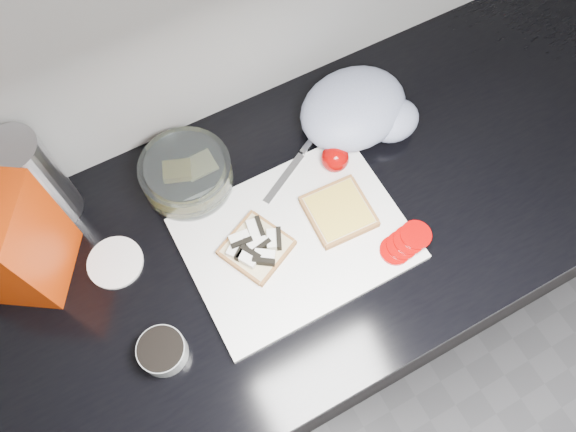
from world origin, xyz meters
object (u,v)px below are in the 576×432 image
(cutting_board, at_px, (296,239))
(glass_bowl, at_px, (187,175))
(steel_canister, at_px, (36,181))
(bread_bag, at_px, (0,241))

(cutting_board, distance_m, glass_bowl, 0.24)
(glass_bowl, relative_size, steel_canister, 0.78)
(glass_bowl, height_order, bread_bag, bread_bag)
(glass_bowl, xyz_separation_m, steel_canister, (-0.24, 0.07, 0.07))
(bread_bag, relative_size, steel_canister, 1.12)
(cutting_board, xyz_separation_m, glass_bowl, (-0.12, 0.20, 0.03))
(glass_bowl, distance_m, bread_bag, 0.34)
(glass_bowl, bearing_deg, steel_canister, 163.50)
(bread_bag, bearing_deg, steel_canister, 80.19)
(cutting_board, bearing_deg, steel_canister, 143.24)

